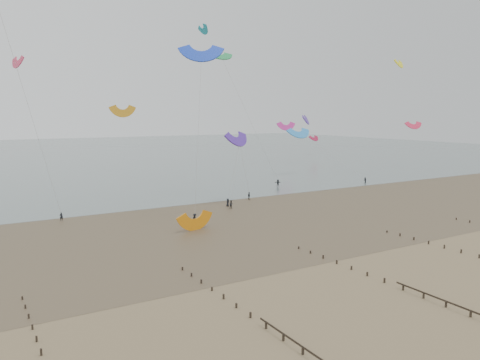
# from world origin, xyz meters

# --- Properties ---
(ground) EXTENTS (500.00, 500.00, 0.00)m
(ground) POSITION_xyz_m (0.00, 0.00, 0.00)
(ground) COLOR brown
(ground) RESTS_ON ground
(sea_and_shore) EXTENTS (500.00, 665.00, 0.03)m
(sea_and_shore) POSITION_xyz_m (-4.08, 34.40, 0.01)
(sea_and_shore) COLOR #475654
(sea_and_shore) RESTS_ON ground
(kitesurfer_lead) EXTENTS (0.66, 0.54, 1.55)m
(kitesurfer_lead) POSITION_xyz_m (-21.80, 47.96, 0.77)
(kitesurfer_lead) COLOR black
(kitesurfer_lead) RESTS_ON ground
(kitesurfers) EXTENTS (122.15, 29.10, 1.85)m
(kitesurfers) POSITION_xyz_m (15.39, 47.83, 0.88)
(kitesurfers) COLOR black
(kitesurfers) RESTS_ON ground
(grounded_kite) EXTENTS (6.77, 5.74, 3.29)m
(grounded_kite) POSITION_xyz_m (-3.99, 29.39, 0.00)
(grounded_kite) COLOR orange
(grounded_kite) RESTS_ON ground
(kites_airborne) EXTENTS (240.80, 118.01, 40.69)m
(kites_airborne) POSITION_xyz_m (-15.62, 89.93, 21.84)
(kites_airborne) COLOR orange
(kites_airborne) RESTS_ON ground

